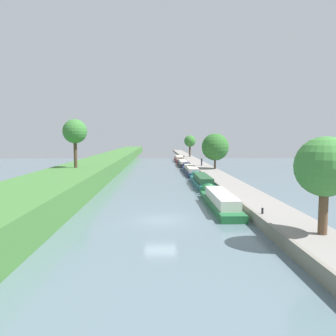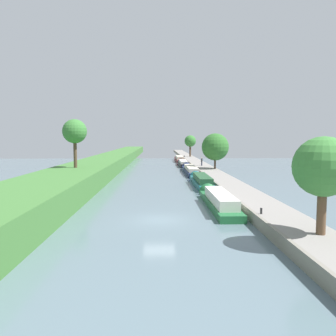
# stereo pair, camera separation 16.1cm
# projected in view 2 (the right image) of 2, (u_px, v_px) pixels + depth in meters

# --- Properties ---
(ground_plane) EXTENTS (160.00, 160.00, 0.00)m
(ground_plane) POSITION_uv_depth(u_px,v_px,m) (159.00, 220.00, 26.54)
(ground_plane) COLOR slate
(left_grassy_bank) EXTENTS (7.59, 260.00, 2.45)m
(left_grassy_bank) POSITION_uv_depth(u_px,v_px,m) (18.00, 205.00, 26.12)
(left_grassy_bank) COLOR #3D7033
(left_grassy_bank) RESTS_ON ground_plane
(right_towpath) EXTENTS (3.48, 260.00, 0.86)m
(right_towpath) POSITION_uv_depth(u_px,v_px,m) (272.00, 214.00, 26.76)
(right_towpath) COLOR gray
(right_towpath) RESTS_ON ground_plane
(stone_quay) EXTENTS (0.25, 260.00, 0.91)m
(stone_quay) POSITION_uv_depth(u_px,v_px,m) (248.00, 214.00, 26.70)
(stone_quay) COLOR gray
(stone_quay) RESTS_ON ground_plane
(narrowboat_green) EXTENTS (2.05, 13.40, 2.17)m
(narrowboat_green) POSITION_uv_depth(u_px,v_px,m) (218.00, 200.00, 31.83)
(narrowboat_green) COLOR #1E6033
(narrowboat_green) RESTS_ON ground_plane
(narrowboat_teal) EXTENTS (2.02, 13.42, 2.11)m
(narrowboat_teal) POSITION_uv_depth(u_px,v_px,m) (201.00, 181.00, 45.90)
(narrowboat_teal) COLOR #195B60
(narrowboat_teal) RESTS_ON ground_plane
(narrowboat_navy) EXTENTS (2.06, 17.10, 1.99)m
(narrowboat_navy) POSITION_uv_depth(u_px,v_px,m) (190.00, 170.00, 61.85)
(narrowboat_navy) COLOR #141E42
(narrowboat_navy) RESTS_ON ground_plane
(narrowboat_black) EXTENTS (1.90, 13.09, 1.86)m
(narrowboat_black) POSITION_uv_depth(u_px,v_px,m) (183.00, 163.00, 77.97)
(narrowboat_black) COLOR black
(narrowboat_black) RESTS_ON ground_plane
(narrowboat_maroon) EXTENTS (2.14, 14.11, 2.22)m
(narrowboat_maroon) POSITION_uv_depth(u_px,v_px,m) (179.00, 159.00, 92.60)
(narrowboat_maroon) COLOR maroon
(narrowboat_maroon) RESTS_ON ground_plane
(tree_rightbank_near) EXTENTS (3.49, 3.49, 5.72)m
(tree_rightbank_near) POSITION_uv_depth(u_px,v_px,m) (323.00, 167.00, 19.21)
(tree_rightbank_near) COLOR brown
(tree_rightbank_near) RESTS_ON right_towpath
(tree_rightbank_midnear) EXTENTS (4.93, 4.93, 6.44)m
(tree_rightbank_midnear) POSITION_uv_depth(u_px,v_px,m) (215.00, 147.00, 60.70)
(tree_rightbank_midnear) COLOR #4C3828
(tree_rightbank_midnear) RESTS_ON right_towpath
(tree_rightbank_midfar) EXTENTS (3.43, 3.43, 6.39)m
(tree_rightbank_midfar) POSITION_uv_depth(u_px,v_px,m) (190.00, 141.00, 100.40)
(tree_rightbank_midfar) COLOR #4C3828
(tree_rightbank_midfar) RESTS_ON right_towpath
(tree_leftbank_downstream) EXTENTS (3.25, 3.25, 6.55)m
(tree_leftbank_downstream) POSITION_uv_depth(u_px,v_px,m) (75.00, 132.00, 44.93)
(tree_leftbank_downstream) COLOR #4C3828
(tree_leftbank_downstream) RESTS_ON left_grassy_bank
(person_walking) EXTENTS (0.34, 0.34, 1.66)m
(person_walking) POSITION_uv_depth(u_px,v_px,m) (202.00, 161.00, 67.61)
(person_walking) COLOR #282D42
(person_walking) RESTS_ON right_towpath
(mooring_bollard_near) EXTENTS (0.16, 0.16, 0.45)m
(mooring_bollard_near) POSITION_uv_depth(u_px,v_px,m) (261.00, 211.00, 24.76)
(mooring_bollard_near) COLOR black
(mooring_bollard_near) RESTS_ON right_towpath
(mooring_bollard_far) EXTENTS (0.16, 0.16, 0.45)m
(mooring_bollard_far) POSITION_uv_depth(u_px,v_px,m) (184.00, 156.00, 99.05)
(mooring_bollard_far) COLOR black
(mooring_bollard_far) RESTS_ON right_towpath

